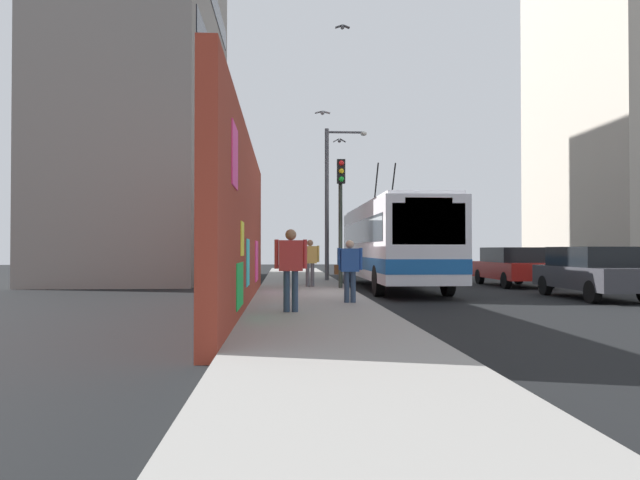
# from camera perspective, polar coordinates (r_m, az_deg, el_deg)

# --- Properties ---
(ground_plane) EXTENTS (80.00, 80.00, 0.00)m
(ground_plane) POSITION_cam_1_polar(r_m,az_deg,el_deg) (18.95, 3.60, -5.45)
(ground_plane) COLOR black
(sidewalk_slab) EXTENTS (48.00, 3.20, 0.15)m
(sidewalk_slab) POSITION_cam_1_polar(r_m,az_deg,el_deg) (18.81, -1.26, -5.26)
(sidewalk_slab) COLOR gray
(sidewalk_slab) RESTS_ON ground_plane
(graffiti_wall) EXTENTS (14.58, 0.32, 4.33)m
(graffiti_wall) POSITION_cam_1_polar(r_m,az_deg,el_deg) (15.08, -7.36, 1.61)
(graffiti_wall) COLOR maroon
(graffiti_wall) RESTS_ON ground_plane
(building_far_left) EXTENTS (13.95, 6.72, 21.46)m
(building_far_left) POSITION_cam_1_polar(r_m,az_deg,el_deg) (31.85, -16.44, 15.97)
(building_far_left) COLOR gray
(building_far_left) RESTS_ON ground_plane
(building_far_right) EXTENTS (12.07, 7.73, 19.24)m
(building_far_right) POSITION_cam_1_polar(r_m,az_deg,el_deg) (37.91, 27.88, 11.57)
(building_far_right) COLOR #B2A899
(building_far_right) RESTS_ON ground_plane
(city_bus) EXTENTS (11.64, 2.53, 4.99)m
(city_bus) POSITION_cam_1_polar(r_m,az_deg,el_deg) (22.80, 6.94, -0.18)
(city_bus) COLOR silver
(city_bus) RESTS_ON ground_plane
(parked_car_dark_gray) EXTENTS (4.51, 1.77, 1.58)m
(parked_car_dark_gray) POSITION_cam_1_polar(r_m,az_deg,el_deg) (19.79, 24.67, -2.76)
(parked_car_dark_gray) COLOR #38383D
(parked_car_dark_gray) RESTS_ON ground_plane
(parked_car_red) EXTENTS (4.62, 1.94, 1.58)m
(parked_car_red) POSITION_cam_1_polar(r_m,az_deg,el_deg) (25.41, 18.06, -2.36)
(parked_car_red) COLOR #B21E19
(parked_car_red) RESTS_ON ground_plane
(pedestrian_near_wall) EXTENTS (0.24, 0.71, 1.79)m
(pedestrian_near_wall) POSITION_cam_1_polar(r_m,az_deg,el_deg) (12.79, -2.83, -2.19)
(pedestrian_near_wall) COLOR #2D3F59
(pedestrian_near_wall) RESTS_ON sidewalk_slab
(pedestrian_at_curb) EXTENTS (0.22, 0.72, 1.59)m
(pedestrian_at_curb) POSITION_cam_1_polar(r_m,az_deg,el_deg) (15.07, 2.86, -2.55)
(pedestrian_at_curb) COLOR #2D3F59
(pedestrian_at_curb) RESTS_ON sidewalk_slab
(pedestrian_midblock) EXTENTS (0.23, 0.68, 1.70)m
(pedestrian_midblock) POSITION_cam_1_polar(r_m,az_deg,el_deg) (21.48, -0.97, -1.84)
(pedestrian_midblock) COLOR #595960
(pedestrian_midblock) RESTS_ON sidewalk_slab
(traffic_light) EXTENTS (0.49, 0.28, 4.51)m
(traffic_light) POSITION_cam_1_polar(r_m,az_deg,el_deg) (20.69, 2.01, 3.71)
(traffic_light) COLOR #2D382D
(traffic_light) RESTS_ON sidewalk_slab
(street_lamp) EXTENTS (0.44, 1.86, 6.66)m
(street_lamp) POSITION_cam_1_polar(r_m,az_deg,el_deg) (26.02, 1.12, 4.57)
(street_lamp) COLOR #4C4C51
(street_lamp) RESTS_ON sidewalk_slab
(flying_pigeons) EXTENTS (3.24, 1.45, 4.04)m
(flying_pigeons) POSITION_cam_1_polar(r_m,az_deg,el_deg) (23.67, 1.47, 13.79)
(flying_pigeons) COLOR slate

